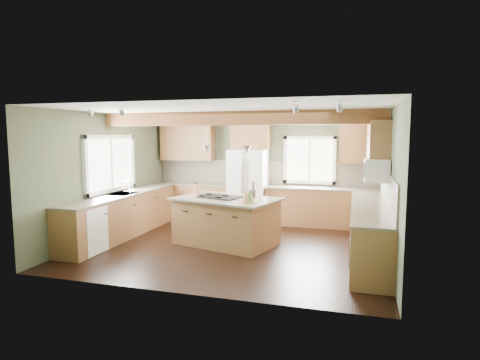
# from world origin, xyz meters

# --- Properties ---
(floor) EXTENTS (5.60, 5.60, 0.00)m
(floor) POSITION_xyz_m (0.00, 0.00, 0.00)
(floor) COLOR black
(floor) RESTS_ON ground
(ceiling) EXTENTS (5.60, 5.60, 0.00)m
(ceiling) POSITION_xyz_m (0.00, 0.00, 2.60)
(ceiling) COLOR silver
(ceiling) RESTS_ON wall_back
(wall_back) EXTENTS (5.60, 0.00, 5.60)m
(wall_back) POSITION_xyz_m (0.00, 2.50, 1.30)
(wall_back) COLOR #4D583E
(wall_back) RESTS_ON ground
(wall_left) EXTENTS (0.00, 5.00, 5.00)m
(wall_left) POSITION_xyz_m (-2.80, 0.00, 1.30)
(wall_left) COLOR #4D583E
(wall_left) RESTS_ON ground
(wall_right) EXTENTS (0.00, 5.00, 5.00)m
(wall_right) POSITION_xyz_m (2.80, 0.00, 1.30)
(wall_right) COLOR #4D583E
(wall_right) RESTS_ON ground
(ceiling_beam) EXTENTS (5.55, 0.26, 0.26)m
(ceiling_beam) POSITION_xyz_m (0.00, 0.07, 2.47)
(ceiling_beam) COLOR #592D19
(ceiling_beam) RESTS_ON ceiling
(soffit_trim) EXTENTS (5.55, 0.20, 0.10)m
(soffit_trim) POSITION_xyz_m (0.00, 2.40, 2.54)
(soffit_trim) COLOR #592D19
(soffit_trim) RESTS_ON ceiling
(backsplash_back) EXTENTS (5.58, 0.03, 0.58)m
(backsplash_back) POSITION_xyz_m (0.00, 2.48, 1.21)
(backsplash_back) COLOR brown
(backsplash_back) RESTS_ON wall_back
(backsplash_right) EXTENTS (0.03, 3.70, 0.58)m
(backsplash_right) POSITION_xyz_m (2.78, 0.05, 1.21)
(backsplash_right) COLOR brown
(backsplash_right) RESTS_ON wall_right
(base_cab_back_left) EXTENTS (2.02, 0.60, 0.88)m
(base_cab_back_left) POSITION_xyz_m (-1.79, 2.20, 0.44)
(base_cab_back_left) COLOR brown
(base_cab_back_left) RESTS_ON floor
(counter_back_left) EXTENTS (2.06, 0.64, 0.04)m
(counter_back_left) POSITION_xyz_m (-1.79, 2.20, 0.90)
(counter_back_left) COLOR #51493B
(counter_back_left) RESTS_ON base_cab_back_left
(base_cab_back_right) EXTENTS (2.62, 0.60, 0.88)m
(base_cab_back_right) POSITION_xyz_m (1.49, 2.20, 0.44)
(base_cab_back_right) COLOR brown
(base_cab_back_right) RESTS_ON floor
(counter_back_right) EXTENTS (2.66, 0.64, 0.04)m
(counter_back_right) POSITION_xyz_m (1.49, 2.20, 0.90)
(counter_back_right) COLOR #51493B
(counter_back_right) RESTS_ON base_cab_back_right
(base_cab_left) EXTENTS (0.60, 3.70, 0.88)m
(base_cab_left) POSITION_xyz_m (-2.50, 0.05, 0.44)
(base_cab_left) COLOR brown
(base_cab_left) RESTS_ON floor
(counter_left) EXTENTS (0.64, 3.74, 0.04)m
(counter_left) POSITION_xyz_m (-2.50, 0.05, 0.90)
(counter_left) COLOR #51493B
(counter_left) RESTS_ON base_cab_left
(base_cab_right) EXTENTS (0.60, 3.70, 0.88)m
(base_cab_right) POSITION_xyz_m (2.50, 0.05, 0.44)
(base_cab_right) COLOR brown
(base_cab_right) RESTS_ON floor
(counter_right) EXTENTS (0.64, 3.74, 0.04)m
(counter_right) POSITION_xyz_m (2.50, 0.05, 0.90)
(counter_right) COLOR #51493B
(counter_right) RESTS_ON base_cab_right
(upper_cab_back_left) EXTENTS (1.40, 0.35, 0.90)m
(upper_cab_back_left) POSITION_xyz_m (-1.99, 2.33, 1.95)
(upper_cab_back_left) COLOR brown
(upper_cab_back_left) RESTS_ON wall_back
(upper_cab_over_fridge) EXTENTS (0.96, 0.35, 0.70)m
(upper_cab_over_fridge) POSITION_xyz_m (-0.30, 2.33, 2.15)
(upper_cab_over_fridge) COLOR brown
(upper_cab_over_fridge) RESTS_ON wall_back
(upper_cab_right) EXTENTS (0.35, 2.20, 0.90)m
(upper_cab_right) POSITION_xyz_m (2.62, 0.90, 1.95)
(upper_cab_right) COLOR brown
(upper_cab_right) RESTS_ON wall_right
(upper_cab_back_corner) EXTENTS (0.90, 0.35, 0.90)m
(upper_cab_back_corner) POSITION_xyz_m (2.30, 2.33, 1.95)
(upper_cab_back_corner) COLOR brown
(upper_cab_back_corner) RESTS_ON wall_back
(window_left) EXTENTS (0.04, 1.60, 1.05)m
(window_left) POSITION_xyz_m (-2.78, 0.05, 1.55)
(window_left) COLOR white
(window_left) RESTS_ON wall_left
(window_back) EXTENTS (1.10, 0.04, 1.00)m
(window_back) POSITION_xyz_m (1.15, 2.48, 1.55)
(window_back) COLOR white
(window_back) RESTS_ON wall_back
(sink) EXTENTS (0.50, 0.65, 0.03)m
(sink) POSITION_xyz_m (-2.50, 0.05, 0.91)
(sink) COLOR #262628
(sink) RESTS_ON counter_left
(faucet) EXTENTS (0.02, 0.02, 0.28)m
(faucet) POSITION_xyz_m (-2.32, 0.05, 1.05)
(faucet) COLOR #B2B2B7
(faucet) RESTS_ON sink
(dishwasher) EXTENTS (0.60, 0.60, 0.84)m
(dishwasher) POSITION_xyz_m (-2.49, -1.25, 0.43)
(dishwasher) COLOR white
(dishwasher) RESTS_ON floor
(oven) EXTENTS (0.60, 0.72, 0.84)m
(oven) POSITION_xyz_m (2.49, -1.25, 0.43)
(oven) COLOR white
(oven) RESTS_ON floor
(microwave) EXTENTS (0.40, 0.70, 0.38)m
(microwave) POSITION_xyz_m (2.58, -0.05, 1.55)
(microwave) COLOR white
(microwave) RESTS_ON wall_right
(pendant_left) EXTENTS (0.18, 0.18, 0.16)m
(pendant_left) POSITION_xyz_m (-0.64, 0.20, 1.88)
(pendant_left) COLOR #B2B2B7
(pendant_left) RESTS_ON ceiling
(pendant_right) EXTENTS (0.18, 0.18, 0.16)m
(pendant_right) POSITION_xyz_m (0.25, -0.05, 1.88)
(pendant_right) COLOR #B2B2B7
(pendant_right) RESTS_ON ceiling
(refrigerator) EXTENTS (0.90, 0.74, 1.80)m
(refrigerator) POSITION_xyz_m (-0.30, 2.12, 0.90)
(refrigerator) COLOR white
(refrigerator) RESTS_ON floor
(island) EXTENTS (2.09, 1.59, 0.88)m
(island) POSITION_xyz_m (-0.20, 0.07, 0.44)
(island) COLOR brown
(island) RESTS_ON floor
(island_top) EXTENTS (2.25, 1.74, 0.04)m
(island_top) POSITION_xyz_m (-0.20, 0.07, 0.90)
(island_top) COLOR #51493B
(island_top) RESTS_ON island
(cooktop) EXTENTS (0.92, 0.73, 0.02)m
(cooktop) POSITION_xyz_m (-0.35, 0.12, 0.93)
(cooktop) COLOR black
(cooktop) RESTS_ON island_top
(knife_block) EXTENTS (0.14, 0.12, 0.20)m
(knife_block) POSITION_xyz_m (-1.01, 0.48, 1.02)
(knife_block) COLOR brown
(knife_block) RESTS_ON island_top
(utensil_crock) EXTENTS (0.12, 0.12, 0.15)m
(utensil_crock) POSITION_xyz_m (0.28, 0.33, 0.99)
(utensil_crock) COLOR #48403A
(utensil_crock) RESTS_ON island_top
(bottle_tray) EXTENTS (0.27, 0.27, 0.22)m
(bottle_tray) POSITION_xyz_m (0.35, -0.31, 1.03)
(bottle_tray) COLOR brown
(bottle_tray) RESTS_ON island_top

